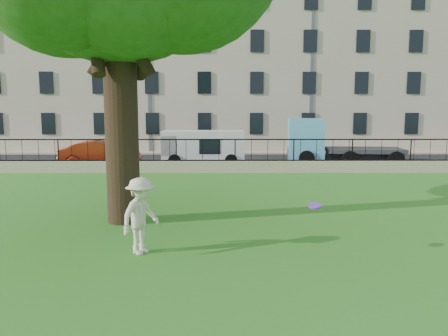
{
  "coord_description": "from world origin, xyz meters",
  "views": [
    {
      "loc": [
        -0.73,
        -10.16,
        3.15
      ],
      "look_at": [
        -0.63,
        3.5,
        1.35
      ],
      "focal_mm": 35.0,
      "sensor_mm": 36.0,
      "label": 1
    }
  ],
  "objects_px": {
    "man": "(141,216)",
    "white_van": "(203,148)",
    "blue_truck": "(344,142)",
    "red_sedan": "(101,154)",
    "frisbee": "(315,206)"
  },
  "relations": [
    {
      "from": "frisbee",
      "to": "white_van",
      "type": "xyz_separation_m",
      "value": [
        -3.06,
        16.36,
        -0.12
      ]
    },
    {
      "from": "frisbee",
      "to": "white_van",
      "type": "relative_size",
      "value": 0.06
    },
    {
      "from": "frisbee",
      "to": "white_van",
      "type": "distance_m",
      "value": 16.64
    },
    {
      "from": "red_sedan",
      "to": "blue_truck",
      "type": "height_order",
      "value": "blue_truck"
    },
    {
      "from": "red_sedan",
      "to": "blue_truck",
      "type": "bearing_deg",
      "value": -88.66
    },
    {
      "from": "red_sedan",
      "to": "blue_truck",
      "type": "distance_m",
      "value": 14.06
    },
    {
      "from": "frisbee",
      "to": "red_sedan",
      "type": "xyz_separation_m",
      "value": [
        -8.81,
        15.36,
        -0.39
      ]
    },
    {
      "from": "frisbee",
      "to": "red_sedan",
      "type": "distance_m",
      "value": 17.71
    },
    {
      "from": "red_sedan",
      "to": "white_van",
      "type": "height_order",
      "value": "white_van"
    },
    {
      "from": "white_van",
      "to": "blue_truck",
      "type": "relative_size",
      "value": 0.74
    },
    {
      "from": "man",
      "to": "white_van",
      "type": "xyz_separation_m",
      "value": [
        0.74,
        16.15,
        0.14
      ]
    },
    {
      "from": "white_van",
      "to": "red_sedan",
      "type": "bearing_deg",
      "value": -170.44
    },
    {
      "from": "red_sedan",
      "to": "frisbee",
      "type": "bearing_deg",
      "value": -152.9
    },
    {
      "from": "frisbee",
      "to": "blue_truck",
      "type": "bearing_deg",
      "value": 72.36
    },
    {
      "from": "red_sedan",
      "to": "blue_truck",
      "type": "xyz_separation_m",
      "value": [
        14.01,
        1.0,
        0.62
      ]
    }
  ]
}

